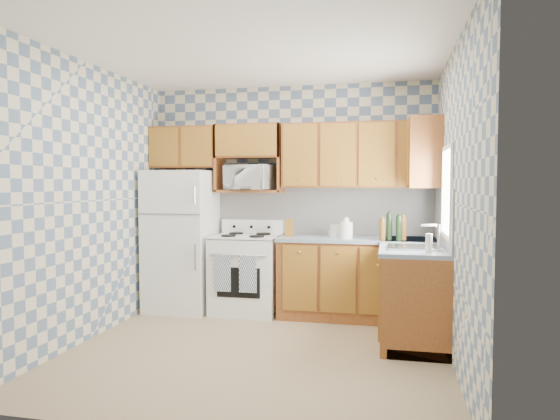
# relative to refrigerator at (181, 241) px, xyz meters

# --- Properties ---
(floor) EXTENTS (3.40, 3.40, 0.00)m
(floor) POSITION_rel_refrigerator_xyz_m (1.27, -1.25, -0.84)
(floor) COLOR #8E7B57
(floor) RESTS_ON ground
(back_wall) EXTENTS (3.40, 0.02, 2.70)m
(back_wall) POSITION_rel_refrigerator_xyz_m (1.27, 0.35, 0.51)
(back_wall) COLOR slate
(back_wall) RESTS_ON ground
(right_wall) EXTENTS (0.02, 3.20, 2.70)m
(right_wall) POSITION_rel_refrigerator_xyz_m (2.97, -1.25, 0.51)
(right_wall) COLOR slate
(right_wall) RESTS_ON ground
(backsplash_back) EXTENTS (2.60, 0.02, 0.56)m
(backsplash_back) POSITION_rel_refrigerator_xyz_m (1.68, 0.34, 0.36)
(backsplash_back) COLOR silver
(backsplash_back) RESTS_ON back_wall
(backsplash_right) EXTENTS (0.02, 1.60, 0.56)m
(backsplash_right) POSITION_rel_refrigerator_xyz_m (2.96, -0.45, 0.36)
(backsplash_right) COLOR silver
(backsplash_right) RESTS_ON right_wall
(refrigerator) EXTENTS (0.75, 0.70, 1.68)m
(refrigerator) POSITION_rel_refrigerator_xyz_m (0.00, 0.00, 0.00)
(refrigerator) COLOR white
(refrigerator) RESTS_ON floor
(stove_body) EXTENTS (0.76, 0.65, 0.90)m
(stove_body) POSITION_rel_refrigerator_xyz_m (0.80, 0.03, -0.39)
(stove_body) COLOR white
(stove_body) RESTS_ON floor
(cooktop) EXTENTS (0.76, 0.65, 0.02)m
(cooktop) POSITION_rel_refrigerator_xyz_m (0.80, 0.03, 0.07)
(cooktop) COLOR silver
(cooktop) RESTS_ON stove_body
(backguard) EXTENTS (0.76, 0.08, 0.17)m
(backguard) POSITION_rel_refrigerator_xyz_m (0.80, 0.30, 0.16)
(backguard) COLOR white
(backguard) RESTS_ON cooktop
(dish_towel_left) EXTENTS (0.20, 0.02, 0.41)m
(dish_towel_left) POSITION_rel_refrigerator_xyz_m (0.62, -0.32, -0.32)
(dish_towel_left) COLOR navy
(dish_towel_left) RESTS_ON stove_body
(dish_towel_right) EXTENTS (0.20, 0.02, 0.41)m
(dish_towel_right) POSITION_rel_refrigerator_xyz_m (0.92, -0.32, -0.32)
(dish_towel_right) COLOR navy
(dish_towel_right) RESTS_ON stove_body
(base_cabinets_back) EXTENTS (1.75, 0.60, 0.88)m
(base_cabinets_back) POSITION_rel_refrigerator_xyz_m (2.10, 0.05, -0.40)
(base_cabinets_back) COLOR brown
(base_cabinets_back) RESTS_ON floor
(base_cabinets_right) EXTENTS (0.60, 1.60, 0.88)m
(base_cabinets_right) POSITION_rel_refrigerator_xyz_m (2.67, -0.45, -0.40)
(base_cabinets_right) COLOR brown
(base_cabinets_right) RESTS_ON floor
(countertop_back) EXTENTS (1.77, 0.63, 0.04)m
(countertop_back) POSITION_rel_refrigerator_xyz_m (2.10, 0.05, 0.06)
(countertop_back) COLOR slate
(countertop_back) RESTS_ON base_cabinets_back
(countertop_right) EXTENTS (0.63, 1.60, 0.04)m
(countertop_right) POSITION_rel_refrigerator_xyz_m (2.67, -0.45, 0.06)
(countertop_right) COLOR slate
(countertop_right) RESTS_ON base_cabinets_right
(upper_cabinets_back) EXTENTS (1.75, 0.33, 0.74)m
(upper_cabinets_back) POSITION_rel_refrigerator_xyz_m (2.10, 0.19, 1.01)
(upper_cabinets_back) COLOR brown
(upper_cabinets_back) RESTS_ON back_wall
(upper_cabinets_fridge) EXTENTS (0.82, 0.33, 0.50)m
(upper_cabinets_fridge) POSITION_rel_refrigerator_xyz_m (-0.02, 0.19, 1.13)
(upper_cabinets_fridge) COLOR brown
(upper_cabinets_fridge) RESTS_ON back_wall
(upper_cabinets_right) EXTENTS (0.33, 0.70, 0.74)m
(upper_cabinets_right) POSITION_rel_refrigerator_xyz_m (2.81, 0.00, 1.01)
(upper_cabinets_right) COLOR brown
(upper_cabinets_right) RESTS_ON right_wall
(microwave_shelf) EXTENTS (0.80, 0.33, 0.03)m
(microwave_shelf) POSITION_rel_refrigerator_xyz_m (0.80, 0.19, 0.60)
(microwave_shelf) COLOR brown
(microwave_shelf) RESTS_ON back_wall
(microwave) EXTENTS (0.60, 0.46, 0.30)m
(microwave) POSITION_rel_refrigerator_xyz_m (0.82, 0.12, 0.76)
(microwave) COLOR white
(microwave) RESTS_ON microwave_shelf
(sink) EXTENTS (0.48, 0.40, 0.03)m
(sink) POSITION_rel_refrigerator_xyz_m (2.67, -0.80, 0.09)
(sink) COLOR #B7B7BC
(sink) RESTS_ON countertop_right
(window) EXTENTS (0.02, 0.66, 0.86)m
(window) POSITION_rel_refrigerator_xyz_m (2.96, -0.80, 0.61)
(window) COLOR silver
(window) RESTS_ON right_wall
(bottle_0) EXTENTS (0.06, 0.06, 0.29)m
(bottle_0) POSITION_rel_refrigerator_xyz_m (2.45, -0.15, 0.22)
(bottle_0) COLOR black
(bottle_0) RESTS_ON countertop_back
(bottle_1) EXTENTS (0.06, 0.06, 0.27)m
(bottle_1) POSITION_rel_refrigerator_xyz_m (2.55, -0.21, 0.22)
(bottle_1) COLOR black
(bottle_1) RESTS_ON countertop_back
(bottle_2) EXTENTS (0.06, 0.06, 0.25)m
(bottle_2) POSITION_rel_refrigerator_xyz_m (2.60, -0.11, 0.21)
(bottle_2) COLOR brown
(bottle_2) RESTS_ON countertop_back
(bottle_3) EXTENTS (0.06, 0.06, 0.23)m
(bottle_3) POSITION_rel_refrigerator_xyz_m (2.38, -0.21, 0.20)
(bottle_3) COLOR brown
(bottle_3) RESTS_ON countertop_back
(knife_block) EXTENTS (0.10, 0.10, 0.20)m
(knife_block) POSITION_rel_refrigerator_xyz_m (1.32, 0.00, 0.18)
(knife_block) COLOR brown
(knife_block) RESTS_ON countertop_back
(electric_kettle) EXTENTS (0.14, 0.14, 0.18)m
(electric_kettle) POSITION_rel_refrigerator_xyz_m (1.98, -0.07, 0.17)
(electric_kettle) COLOR white
(electric_kettle) RESTS_ON countertop_back
(food_containers) EXTENTS (0.20, 0.20, 0.14)m
(food_containers) POSITION_rel_refrigerator_xyz_m (1.88, 0.06, 0.15)
(food_containers) COLOR silver
(food_containers) RESTS_ON countertop_back
(soap_bottle) EXTENTS (0.06, 0.06, 0.17)m
(soap_bottle) POSITION_rel_refrigerator_xyz_m (2.78, -1.10, 0.17)
(soap_bottle) COLOR silver
(soap_bottle) RESTS_ON countertop_right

